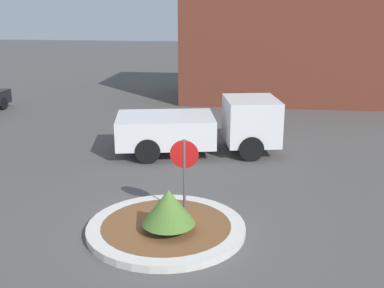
# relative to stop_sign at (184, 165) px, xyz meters

# --- Properties ---
(ground_plane) EXTENTS (120.00, 120.00, 0.00)m
(ground_plane) POSITION_rel_stop_sign_xyz_m (-0.35, -0.70, -1.47)
(ground_plane) COLOR #514F4C
(traffic_island) EXTENTS (3.82, 3.82, 0.18)m
(traffic_island) POSITION_rel_stop_sign_xyz_m (-0.35, -0.70, -1.38)
(traffic_island) COLOR beige
(traffic_island) RESTS_ON ground_plane
(stop_sign) EXTENTS (0.71, 0.07, 2.13)m
(stop_sign) POSITION_rel_stop_sign_xyz_m (0.00, 0.00, 0.00)
(stop_sign) COLOR #4C4C51
(stop_sign) RESTS_ON ground_plane
(island_shrub) EXTENTS (1.25, 1.25, 1.03)m
(island_shrub) POSITION_rel_stop_sign_xyz_m (-0.22, -1.01, -0.68)
(island_shrub) COLOR brown
(island_shrub) RESTS_ON traffic_island
(utility_truck) EXTENTS (6.14, 3.42, 1.99)m
(utility_truck) POSITION_rel_stop_sign_xyz_m (-0.14, 5.81, -0.47)
(utility_truck) COLOR white
(utility_truck) RESTS_ON ground_plane
(storefront_building) EXTENTS (15.79, 6.07, 6.87)m
(storefront_building) POSITION_rel_stop_sign_xyz_m (5.56, 16.91, 1.96)
(storefront_building) COLOR brown
(storefront_building) RESTS_ON ground_plane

